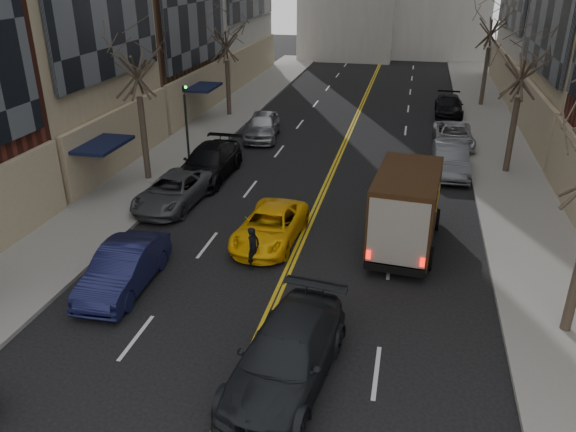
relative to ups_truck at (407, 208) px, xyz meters
name	(u,v)px	position (x,y,z in m)	size (l,w,h in m)	color
sidewalk_left	(196,139)	(-12.93, 11.38, -1.52)	(4.00, 66.00, 0.15)	slate
sidewalk_right	(505,160)	(5.07, 11.38, -1.52)	(4.00, 66.00, 0.15)	slate
tree_lf_mid	(134,44)	(-12.73, 4.38, 5.00)	(3.20, 3.20, 8.91)	#382D23
tree_lf_far	(225,27)	(-12.73, 17.38, 4.43)	(3.20, 3.20, 8.12)	#382D23
tree_rt_mid	(526,51)	(4.87, 9.38, 4.57)	(3.20, 3.20, 8.32)	#382D23
tree_rt_far	(494,12)	(4.87, 24.38, 5.14)	(3.20, 3.20, 9.11)	#382D23
traffic_signal	(186,117)	(-11.32, 6.38, 1.22)	(0.29, 0.26, 4.70)	black
ups_truck	(407,208)	(0.00, 0.00, 0.00)	(2.75, 5.96, 3.17)	black
observer_sedan	(286,356)	(-2.73, -8.44, -0.81)	(2.87, 5.70, 1.59)	black
taxi	(270,226)	(-5.11, -0.77, -0.94)	(2.17, 4.71, 1.31)	#FFBB0A
pedestrian	(253,248)	(-5.17, -2.92, -0.81)	(0.58, 0.38, 1.58)	black
parked_lf_b	(124,268)	(-9.03, -5.15, -0.85)	(1.58, 4.54, 1.50)	#111438
parked_lf_c	(173,191)	(-10.23, 1.77, -0.92)	(2.27, 4.92, 1.37)	#45474C
parked_lf_d	(209,162)	(-9.87, 5.45, -0.80)	(2.25, 5.53, 1.60)	black
parked_lf_e	(263,126)	(-9.03, 12.70, -0.80)	(1.90, 4.72, 1.61)	#97999D
parked_rt_a	(451,159)	(2.02, 8.73, -0.83)	(1.63, 4.68, 1.54)	#54575C
parked_rt_b	(453,136)	(2.37, 13.49, -0.93)	(2.23, 4.83, 1.34)	#B8BAC1
parked_rt_c	(449,106)	(2.37, 21.03, -0.92)	(1.89, 4.65, 1.35)	black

